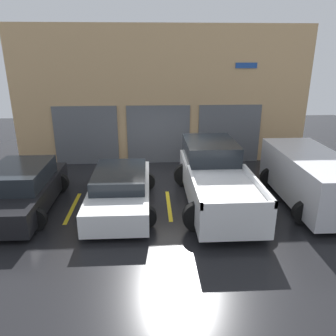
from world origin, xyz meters
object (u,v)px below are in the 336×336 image
sedan_side (21,190)px  sedan_white (120,190)px  pickup_truck (215,177)px  van_right (311,177)px

sedan_side → sedan_white: bearing=-0.1°
sedan_white → sedan_side: size_ratio=1.02×
pickup_truck → sedan_white: pickup_truck is taller
pickup_truck → van_right: 3.07m
pickup_truck → sedan_side: size_ratio=1.23×
sedan_side → van_right: van_right is taller
sedan_white → van_right: (6.11, -0.02, 0.29)m
pickup_truck → van_right: (3.05, -0.30, 0.04)m
sedan_white → sedan_side: 3.06m
pickup_truck → sedan_white: size_ratio=1.20×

